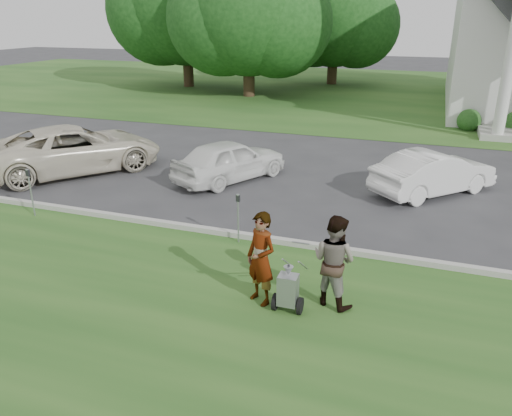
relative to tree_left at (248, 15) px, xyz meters
The scene contains 15 objects.
ground 23.95m from the tree_left, 69.98° to the right, with size 120.00×120.00×0.00m, color #333335.
grass_strip 26.73m from the tree_left, 72.22° to the right, with size 80.00×7.00×0.01m, color #204A19.
church_lawn 10.74m from the tree_left, 32.03° to the left, with size 80.00×30.00×0.01m, color #204A19.
curb 23.43m from the tree_left, 69.51° to the right, with size 80.00×0.18×0.15m, color #9E9E93.
tree_left is the anchor object (origin of this frame).
tree_far 6.73m from the tree_left, 153.44° to the left, with size 11.64×9.20×10.73m.
tree_back 8.95m from the tree_left, 63.43° to the left, with size 9.61×7.60×8.89m.
striping_cart 26.48m from the tree_left, 68.13° to the right, with size 0.56×1.10×1.02m.
person_left 26.07m from the tree_left, 69.22° to the right, with size 0.67×0.44×1.83m, color #999999.
person_right 26.19m from the tree_left, 66.21° to the right, with size 0.88×0.69×1.81m, color #999999.
parking_meter_near 23.45m from the tree_left, 70.36° to the right, with size 0.09×0.08×1.25m.
parking_meter_far 22.47m from the tree_left, 85.23° to the right, with size 0.10×0.09×1.35m.
car_a 18.60m from the tree_left, 89.20° to the right, with size 2.68×5.81×1.62m, color beige.
car_b 18.67m from the tree_left, 71.71° to the right, with size 1.63×4.05×1.38m, color white.
car_d 20.82m from the tree_left, 53.57° to the right, with size 1.41×4.04×1.33m, color white.
Camera 1 is at (3.81, -9.95, 5.21)m, focal length 35.00 mm.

